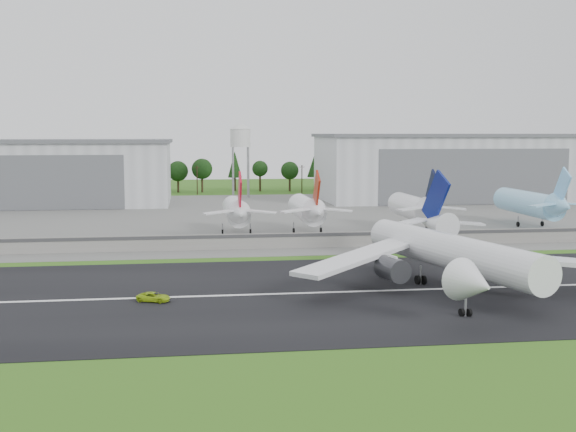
{
  "coord_description": "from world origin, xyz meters",
  "views": [
    {
      "loc": [
        -25.42,
        -100.92,
        25.32
      ],
      "look_at": [
        -5.99,
        40.0,
        9.0
      ],
      "focal_mm": 45.0,
      "sensor_mm": 36.0,
      "label": 1
    }
  ],
  "objects": [
    {
      "name": "parked_jet_red_a",
      "position": [
        -13.78,
        76.56,
        6.18
      ],
      "size": [
        7.36,
        31.29,
        16.68
      ],
      "color": "silver",
      "rests_on": "ground"
    },
    {
      "name": "water_tower",
      "position": [
        -5.0,
        185.0,
        24.55
      ],
      "size": [
        8.4,
        8.4,
        29.4
      ],
      "color": "#99999E",
      "rests_on": "ground"
    },
    {
      "name": "blast_fence",
      "position": [
        0.0,
        54.99,
        1.81
      ],
      "size": [
        240.0,
        0.61,
        3.5
      ],
      "color": "gray",
      "rests_on": "ground"
    },
    {
      "name": "hangar_east",
      "position": [
        75.0,
        164.92,
        12.63
      ],
      "size": [
        102.0,
        47.0,
        25.2
      ],
      "color": "silver",
      "rests_on": "ground"
    },
    {
      "name": "ground",
      "position": [
        0.0,
        0.0,
        0.0
      ],
      "size": [
        600.0,
        600.0,
        0.0
      ],
      "primitive_type": "plane",
      "color": "#205E16",
      "rests_on": "ground"
    },
    {
      "name": "ground_vehicle",
      "position": [
        -30.96,
        7.38,
        0.81
      ],
      "size": [
        5.58,
        3.94,
        1.41
      ],
      "primitive_type": "imported",
      "rotation": [
        0.0,
        0.0,
        1.22
      ],
      "color": "#9CC316",
      "rests_on": "runway"
    },
    {
      "name": "apron",
      "position": [
        0.0,
        120.0,
        0.05
      ],
      "size": [
        320.0,
        150.0,
        0.1
      ],
      "primitive_type": "cube",
      "color": "slate",
      "rests_on": "ground"
    },
    {
      "name": "runway",
      "position": [
        0.0,
        10.0,
        0.05
      ],
      "size": [
        320.0,
        60.0,
        0.1
      ],
      "primitive_type": "cube",
      "color": "black",
      "rests_on": "ground"
    },
    {
      "name": "utility_poles",
      "position": [
        0.0,
        200.0,
        0.0
      ],
      "size": [
        230.0,
        3.0,
        12.0
      ],
      "primitive_type": null,
      "color": "black",
      "rests_on": "ground"
    },
    {
      "name": "hangar_west",
      "position": [
        -80.0,
        164.92,
        11.63
      ],
      "size": [
        97.0,
        44.0,
        23.2
      ],
      "color": "silver",
      "rests_on": "ground"
    },
    {
      "name": "parked_jet_red_b",
      "position": [
        4.2,
        76.58,
        6.33
      ],
      "size": [
        7.36,
        31.29,
        16.84
      ],
      "color": "white",
      "rests_on": "ground"
    },
    {
      "name": "runway_centerline",
      "position": [
        0.0,
        10.0,
        0.11
      ],
      "size": [
        220.0,
        1.0,
        0.02
      ],
      "primitive_type": "cube",
      "color": "white",
      "rests_on": "runway"
    },
    {
      "name": "treeline",
      "position": [
        0.0,
        215.0,
        0.0
      ],
      "size": [
        320.0,
        16.0,
        22.0
      ],
      "primitive_type": null,
      "color": "black",
      "rests_on": "ground"
    },
    {
      "name": "parked_jet_skyblue",
      "position": [
        66.56,
        81.61,
        6.52
      ],
      "size": [
        7.36,
        37.29,
        17.1
      ],
      "color": "#92D6FD",
      "rests_on": "ground"
    },
    {
      "name": "parked_jet_navy",
      "position": [
        32.18,
        76.59,
        6.38
      ],
      "size": [
        7.36,
        31.29,
        16.9
      ],
      "color": "white",
      "rests_on": "ground"
    },
    {
      "name": "main_airliner",
      "position": [
        16.47,
        9.58,
        4.89
      ],
      "size": [
        55.64,
        58.65,
        18.17
      ],
      "rotation": [
        0.0,
        0.0,
        3.38
      ],
      "color": "white",
      "rests_on": "runway"
    }
  ]
}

